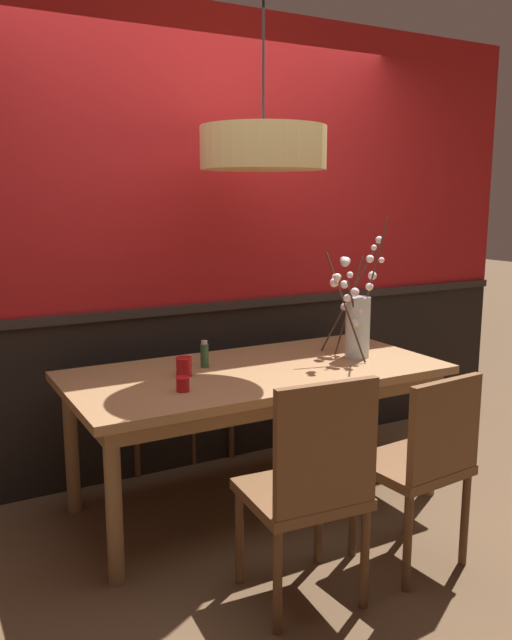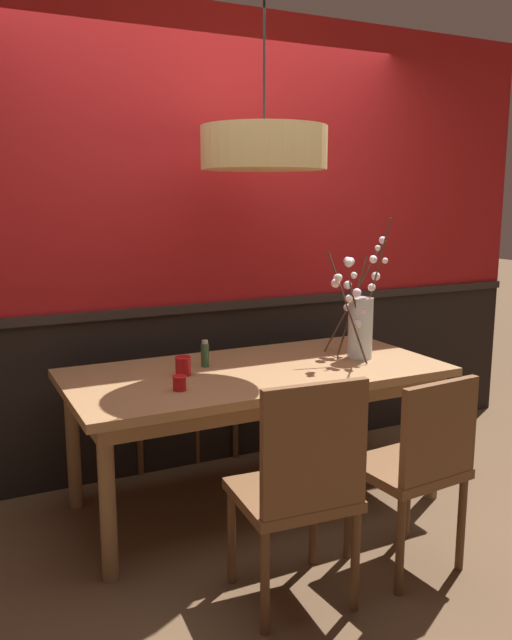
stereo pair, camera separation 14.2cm
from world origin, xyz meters
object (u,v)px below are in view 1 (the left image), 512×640
(dining_table, at_px, (256,384))
(candle_holder_nearer_edge, at_px, (184,367))
(candle_holder_nearer_center, at_px, (183,384))
(condiment_bottle, at_px, (204,355))
(chair_far_side_left, at_px, (148,377))
(chair_near_side_right, at_px, (423,459))
(chair_far_side_right, at_px, (234,365))
(chair_near_side_left, at_px, (311,482))
(pendant_lamp, at_px, (263,148))
(vase_with_blossoms, at_px, (357,320))

(dining_table, height_order, candle_holder_nearer_edge, candle_holder_nearer_edge)
(dining_table, height_order, candle_holder_nearer_center, candle_holder_nearer_center)
(candle_holder_nearer_center, xyz_separation_m, condiment_bottle, (0.26, 0.34, 0.03))
(chair_far_side_left, height_order, chair_near_side_right, chair_far_side_left)
(chair_far_side_right, height_order, chair_far_side_left, chair_far_side_right)
(chair_far_side_left, xyz_separation_m, condiment_bottle, (0.06, -0.72, 0.29))
(chair_near_side_left, distance_m, chair_near_side_right, 0.58)
(chair_near_side_left, xyz_separation_m, pendant_lamp, (0.32, 0.95, 1.32))
(candle_holder_nearer_center, bearing_deg, condiment_bottle, 52.46)
(vase_with_blossoms, xyz_separation_m, pendant_lamp, (-0.54, 0.09, 0.91))
(dining_table, xyz_separation_m, vase_with_blossoms, (0.61, -0.03, 0.28))
(chair_near_side_left, height_order, pendant_lamp, pendant_lamp)
(chair_far_side_left, xyz_separation_m, candle_holder_nearer_center, (-0.20, -1.06, 0.26))
(chair_near_side_left, bearing_deg, vase_with_blossoms, 44.84)
(chair_near_side_left, xyz_separation_m, vase_with_blossoms, (0.86, 0.86, 0.41))
(chair_near_side_left, xyz_separation_m, condiment_bottle, (0.03, 1.04, 0.28))
(dining_table, xyz_separation_m, candle_holder_nearer_center, (-0.48, -0.19, 0.12))
(vase_with_blossoms, relative_size, condiment_bottle, 5.40)
(dining_table, height_order, chair_far_side_right, chair_far_side_right)
(candle_holder_nearer_edge, xyz_separation_m, condiment_bottle, (0.16, 0.11, 0.02))
(chair_far_side_left, height_order, candle_holder_nearer_center, chair_far_side_left)
(chair_far_side_right, xyz_separation_m, candle_holder_nearer_edge, (-0.69, -0.81, 0.26))
(chair_near_side_left, height_order, condiment_bottle, chair_near_side_left)
(chair_near_side_left, distance_m, condiment_bottle, 1.08)
(chair_far_side_left, bearing_deg, candle_holder_nearer_center, -100.67)
(vase_with_blossoms, bearing_deg, pendant_lamp, 170.06)
(chair_near_side_right, relative_size, candle_holder_nearer_edge, 9.22)
(chair_far_side_left, height_order, candle_holder_nearer_edge, chair_far_side_left)
(chair_far_side_right, distance_m, pendant_lamp, 1.56)
(dining_table, distance_m, chair_near_side_left, 0.93)
(chair_near_side_right, distance_m, condiment_bottle, 1.22)
(chair_far_side_left, height_order, condiment_bottle, chair_far_side_left)
(dining_table, height_order, chair_near_side_left, chair_near_side_left)
(chair_far_side_right, bearing_deg, chair_far_side_left, 178.25)
(chair_far_side_right, bearing_deg, chair_near_side_right, -89.30)
(chair_far_side_left, xyz_separation_m, vase_with_blossoms, (0.90, -0.91, 0.42))
(chair_near_side_left, xyz_separation_m, candle_holder_nearer_center, (-0.24, 0.70, 0.25))
(chair_far_side_right, distance_m, chair_far_side_left, 0.59)
(chair_near_side_right, xyz_separation_m, candle_holder_nearer_center, (-0.81, 0.70, 0.27))
(candle_holder_nearer_center, xyz_separation_m, candle_holder_nearer_edge, (0.10, 0.24, 0.01))
(chair_near_side_right, distance_m, vase_with_blossoms, 1.00)
(dining_table, bearing_deg, candle_holder_nearer_edge, 172.77)
(vase_with_blossoms, height_order, candle_holder_nearer_edge, vase_with_blossoms)
(dining_table, relative_size, vase_with_blossoms, 2.53)
(vase_with_blossoms, bearing_deg, chair_far_side_left, 134.75)
(condiment_bottle, bearing_deg, candle_holder_nearer_center, -127.54)
(chair_near_side_right, bearing_deg, chair_near_side_left, -179.97)
(dining_table, height_order, vase_with_blossoms, vase_with_blossoms)
(chair_far_side_left, relative_size, condiment_bottle, 6.47)
(chair_near_side_right, relative_size, vase_with_blossoms, 1.15)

